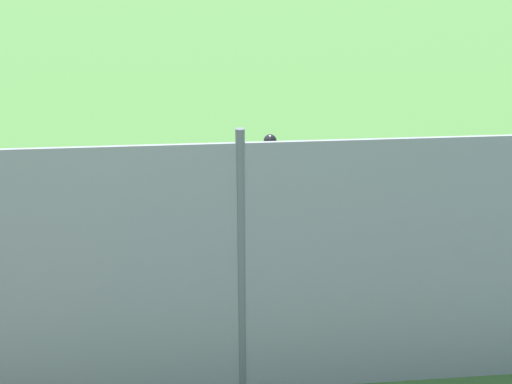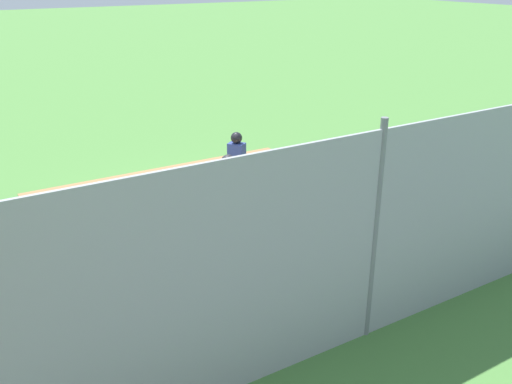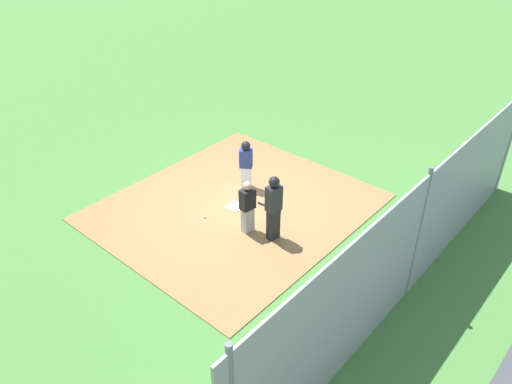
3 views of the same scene
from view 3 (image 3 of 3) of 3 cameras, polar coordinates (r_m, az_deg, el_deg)
name	(u,v)px [view 3 (image 3 of 3)]	position (r m, az deg, el deg)	size (l,w,h in m)	color
ground_plane	(235,207)	(14.51, -2.37, -1.75)	(140.00, 140.00, 0.00)	#477A38
dirt_infield	(235,207)	(14.50, -2.37, -1.70)	(7.20, 6.40, 0.03)	olive
home_plate	(235,206)	(14.49, -2.37, -1.62)	(0.44, 0.44, 0.02)	white
catcher	(248,206)	(13.09, -0.97, -1.64)	(0.42, 0.32, 1.54)	#9E9EA3
umpire	(274,206)	(12.74, 2.00, -1.64)	(0.42, 0.32, 1.86)	black
runner	(246,162)	(14.92, -1.14, 3.40)	(0.43, 0.46, 1.54)	silver
baseball_bat	(269,207)	(14.43, 1.51, -1.66)	(0.06, 0.06, 0.76)	black
baseball	(205,217)	(14.07, -5.82, -2.80)	(0.07, 0.07, 0.07)	white
backstop_fence	(416,238)	(11.26, 17.68, -5.03)	(12.00, 0.10, 3.35)	#93999E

